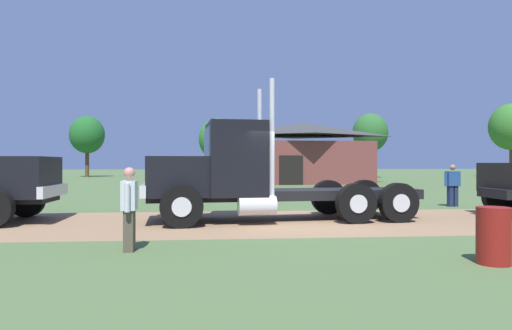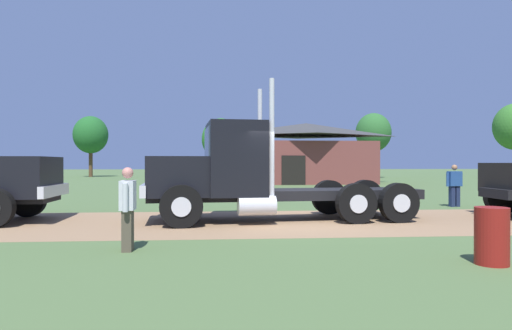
% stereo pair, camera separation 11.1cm
% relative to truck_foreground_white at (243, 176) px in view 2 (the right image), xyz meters
% --- Properties ---
extents(ground_plane, '(200.00, 200.00, 0.00)m').
position_rel_truck_foreground_white_xyz_m(ground_plane, '(1.37, -0.29, -1.28)').
color(ground_plane, '#506A3A').
extents(dirt_track, '(120.00, 5.53, 0.01)m').
position_rel_truck_foreground_white_xyz_m(dirt_track, '(1.37, -0.29, -1.28)').
color(dirt_track, '#997552').
rests_on(dirt_track, ground_plane).
extents(truck_foreground_white, '(8.15, 3.21, 3.94)m').
position_rel_truck_foreground_white_xyz_m(truck_foreground_white, '(0.00, 0.00, 0.00)').
color(truck_foreground_white, black).
rests_on(truck_foreground_white, ground_plane).
extents(visitor_walking_mid, '(0.28, 0.62, 1.58)m').
position_rel_truck_foreground_white_xyz_m(visitor_walking_mid, '(-2.37, -4.17, -0.44)').
color(visitor_walking_mid, silver).
rests_on(visitor_walking_mid, ground_plane).
extents(visitor_far_side, '(0.69, 0.34, 1.59)m').
position_rel_truck_foreground_white_xyz_m(visitor_far_side, '(8.18, 3.48, -0.42)').
color(visitor_far_side, '#264C8C').
rests_on(visitor_far_side, ground_plane).
extents(steel_barrel, '(0.53, 0.53, 0.94)m').
position_rel_truck_foreground_white_xyz_m(steel_barrel, '(3.80, -5.78, -0.81)').
color(steel_barrel, maroon).
rests_on(steel_barrel, ground_plane).
extents(shed_building, '(10.78, 6.02, 4.86)m').
position_rel_truck_foreground_white_xyz_m(shed_building, '(6.24, 22.92, 1.06)').
color(shed_building, brown).
rests_on(shed_building, ground_plane).
extents(tree_left, '(3.96, 3.96, 7.11)m').
position_rel_truck_foreground_white_xyz_m(tree_left, '(-15.88, 40.77, 3.62)').
color(tree_left, '#513823').
rests_on(tree_left, ground_plane).
extents(tree_mid, '(4.16, 4.16, 6.52)m').
position_rel_truck_foreground_white_xyz_m(tree_mid, '(-0.67, 36.21, 2.93)').
color(tree_mid, '#513823').
rests_on(tree_mid, ground_plane).
extents(tree_right, '(3.82, 3.82, 7.05)m').
position_rel_truck_foreground_white_xyz_m(tree_right, '(15.90, 34.65, 3.64)').
color(tree_right, '#513823').
rests_on(tree_right, ground_plane).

